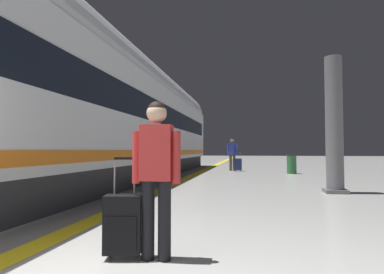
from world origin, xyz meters
The scene contains 9 objects.
safety_line_strip centered at (-0.50, 10.00, 0.00)m, with size 0.36×80.00×0.01m, color yellow.
tactile_edge_band centered at (-0.89, 10.00, 0.00)m, with size 0.74×80.00×0.01m, color slate.
high_speed_train centered at (-2.73, 7.83, 2.50)m, with size 2.94×27.25×4.97m.
traveller_foreground centered at (1.02, 1.26, 0.95)m, with size 0.51×0.21×1.63m.
rolling_suitcase_foreground centered at (0.67, 1.23, 0.36)m, with size 0.42×0.30×1.05m.
passenger_near centered at (1.05, 15.37, 1.05)m, with size 0.55×0.36×1.76m.
suitcase_near centered at (1.37, 15.12, 0.37)m, with size 0.38×0.24×1.06m.
platform_pillar centered at (4.17, 7.00, 1.72)m, with size 0.56×0.56×3.60m.
waste_bin centered at (3.92, 13.79, 0.46)m, with size 0.46×0.46×0.91m.
Camera 1 is at (1.97, -1.95, 1.13)m, focal length 29.96 mm.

